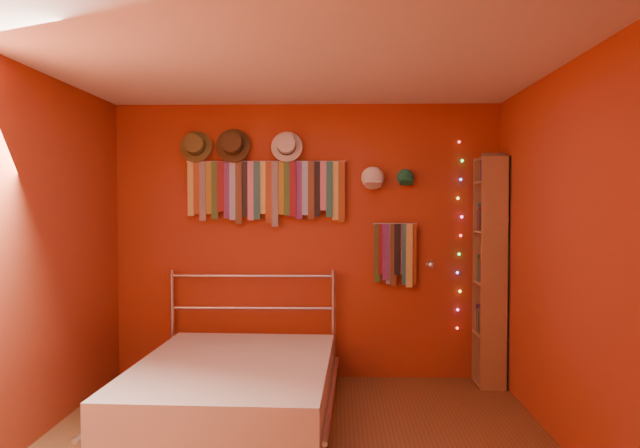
# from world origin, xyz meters

# --- Properties ---
(back_wall) EXTENTS (3.50, 0.02, 2.50)m
(back_wall) POSITION_xyz_m (0.00, 1.75, 1.25)
(back_wall) COLOR maroon
(back_wall) RESTS_ON ground
(right_wall) EXTENTS (0.02, 3.50, 2.50)m
(right_wall) POSITION_xyz_m (1.75, 0.00, 1.25)
(right_wall) COLOR maroon
(right_wall) RESTS_ON ground
(left_wall) EXTENTS (0.02, 3.50, 2.50)m
(left_wall) POSITION_xyz_m (-1.75, 0.00, 1.25)
(left_wall) COLOR maroon
(left_wall) RESTS_ON ground
(ceiling) EXTENTS (3.50, 3.50, 0.02)m
(ceiling) POSITION_xyz_m (0.00, 0.00, 2.50)
(ceiling) COLOR white
(ceiling) RESTS_ON back_wall
(tie_rack) EXTENTS (1.45, 0.03, 0.60)m
(tie_rack) POSITION_xyz_m (-0.37, 1.68, 1.73)
(tie_rack) COLOR silver
(tie_rack) RESTS_ON back_wall
(small_tie_rack) EXTENTS (0.40, 0.03, 0.58)m
(small_tie_rack) POSITION_xyz_m (0.81, 1.69, 1.16)
(small_tie_rack) COLOR silver
(small_tie_rack) RESTS_ON back_wall
(fedora_olive) EXTENTS (0.29, 0.16, 0.29)m
(fedora_olive) POSITION_xyz_m (-1.00, 1.65, 2.12)
(fedora_olive) COLOR brown
(fedora_olive) RESTS_ON back_wall
(fedora_brown) EXTENTS (0.32, 0.17, 0.31)m
(fedora_brown) POSITION_xyz_m (-0.66, 1.65, 2.13)
(fedora_brown) COLOR #463119
(fedora_brown) RESTS_ON back_wall
(fedora_white) EXTENTS (0.28, 0.15, 0.28)m
(fedora_white) POSITION_xyz_m (-0.18, 1.65, 2.12)
(fedora_white) COLOR silver
(fedora_white) RESTS_ON back_wall
(cap_white) EXTENTS (0.19, 0.24, 0.19)m
(cap_white) POSITION_xyz_m (0.60, 1.70, 1.82)
(cap_white) COLOR white
(cap_white) RESTS_ON back_wall
(cap_green) EXTENTS (0.16, 0.21, 0.16)m
(cap_green) POSITION_xyz_m (0.89, 1.70, 1.83)
(cap_green) COLOR #186F49
(cap_green) RESTS_ON back_wall
(fairy_lights) EXTENTS (0.06, 0.02, 1.71)m
(fairy_lights) POSITION_xyz_m (1.38, 1.71, 1.31)
(fairy_lights) COLOR #FF3333
(fairy_lights) RESTS_ON back_wall
(reading_lamp) EXTENTS (0.07, 0.29, 0.09)m
(reading_lamp) POSITION_xyz_m (1.10, 1.52, 1.06)
(reading_lamp) COLOR silver
(reading_lamp) RESTS_ON back_wall
(bookshelf) EXTENTS (0.25, 0.34, 2.00)m
(bookshelf) POSITION_xyz_m (1.66, 1.53, 1.02)
(bookshelf) COLOR #8E5C40
(bookshelf) RESTS_ON ground
(bed) EXTENTS (1.57, 2.08, 1.00)m
(bed) POSITION_xyz_m (-0.49, 0.61, 0.23)
(bed) COLOR silver
(bed) RESTS_ON ground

